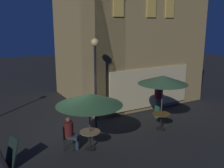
% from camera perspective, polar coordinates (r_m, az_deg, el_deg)
% --- Properties ---
extents(ground_plane, '(60.00, 60.00, 0.00)m').
position_cam_1_polar(ground_plane, '(10.63, -7.17, -11.98)').
color(ground_plane, black).
extents(cafe_building, '(7.19, 6.37, 7.21)m').
position_cam_1_polar(cafe_building, '(14.33, 1.31, 9.54)').
color(cafe_building, tan).
rests_on(cafe_building, ground).
extents(street_lamp_near_corner, '(0.34, 0.34, 3.97)m').
position_cam_1_polar(street_lamp_near_corner, '(10.70, -3.83, 4.27)').
color(street_lamp_near_corner, black).
rests_on(street_lamp_near_corner, ground).
extents(menu_sandwich_board, '(0.80, 0.73, 0.96)m').
position_cam_1_polar(menu_sandwich_board, '(8.97, -22.83, -14.46)').
color(menu_sandwich_board, black).
rests_on(menu_sandwich_board, ground).
extents(cafe_table_0, '(0.76, 0.76, 0.72)m').
position_cam_1_polar(cafe_table_0, '(9.47, -4.97, -11.66)').
color(cafe_table_0, black).
rests_on(cafe_table_0, ground).
extents(cafe_table_1, '(0.78, 0.78, 0.73)m').
position_cam_1_polar(cafe_table_1, '(11.37, 11.03, -7.45)').
color(cafe_table_1, black).
rests_on(cafe_table_1, ground).
extents(patio_umbrella_0, '(2.39, 2.39, 2.15)m').
position_cam_1_polar(patio_umbrella_0, '(8.98, -5.15, -3.49)').
color(patio_umbrella_0, black).
rests_on(patio_umbrella_0, ground).
extents(patio_umbrella_1, '(2.12, 2.12, 2.43)m').
position_cam_1_polar(patio_umbrella_1, '(10.89, 11.42, 0.90)').
color(patio_umbrella_1, black).
rests_on(patio_umbrella_1, ground).
extents(cafe_chair_0, '(0.54, 0.54, 0.93)m').
position_cam_1_polar(cafe_chair_0, '(9.59, -10.27, -11.39)').
color(cafe_chair_0, black).
rests_on(cafe_chair_0, ground).
extents(patron_seated_0, '(0.54, 0.48, 1.27)m').
position_cam_1_polar(patron_seated_0, '(9.50, -9.46, -10.52)').
color(patron_seated_0, '#283443').
rests_on(patron_seated_0, ground).
extents(patron_standing_1, '(0.36, 0.36, 1.79)m').
position_cam_1_polar(patron_standing_1, '(12.65, 10.33, -3.59)').
color(patron_standing_1, '#254B3B').
rests_on(patron_standing_1, ground).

